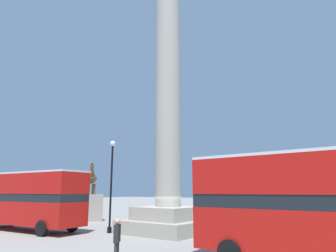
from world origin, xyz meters
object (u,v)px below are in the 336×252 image
at_px(street_lamp, 111,182).
at_px(pedestrian_near_lamp, 117,238).
at_px(equestrian_statue, 90,203).
at_px(monument_column, 168,123).
at_px(bus_b, 28,198).

relative_size(street_lamp, pedestrian_near_lamp, 3.67).
bearing_deg(street_lamp, equestrian_statue, 149.43).
distance_m(monument_column, equestrian_statue, 13.69).
bearing_deg(monument_column, equestrian_statue, 168.04).
bearing_deg(equestrian_statue, bus_b, -38.71).
relative_size(equestrian_statue, street_lamp, 0.89).
bearing_deg(bus_b, street_lamp, 20.01).
height_order(bus_b, pedestrian_near_lamp, bus_b).
relative_size(monument_column, bus_b, 2.07).
distance_m(monument_column, bus_b, 12.15).
distance_m(street_lamp, pedestrian_near_lamp, 9.99).
bearing_deg(street_lamp, monument_column, 39.65).
bearing_deg(monument_column, pedestrian_near_lamp, -64.81).
bearing_deg(equestrian_statue, street_lamp, 2.34).
height_order(street_lamp, pedestrian_near_lamp, street_lamp).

